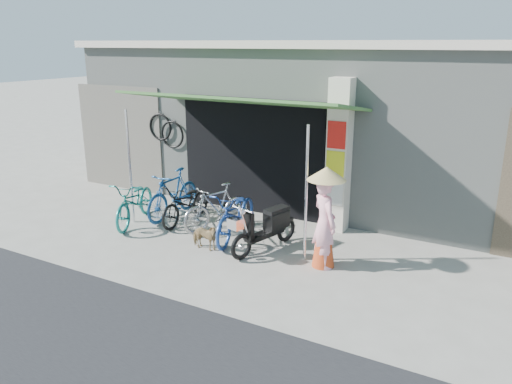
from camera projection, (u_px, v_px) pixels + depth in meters
The scene contains 13 objects.
ground at pixel (238, 265), 8.46m from camera, with size 80.00×80.00×0.00m, color #9C988D.
bicycle_shop at pixel (344, 118), 12.20m from camera, with size 12.30×5.30×3.66m.
shop_pillar at pixel (339, 156), 9.68m from camera, with size 0.42×0.44×3.00m.
awning at pixel (240, 103), 9.52m from camera, with size 4.60×1.88×2.72m.
neighbour_left at pixel (120, 138), 12.58m from camera, with size 2.60×0.06×2.60m, color #6B665B.
bike_teal at pixel (135, 202), 10.29m from camera, with size 0.62×1.79×0.94m, color #1B7A6F.
bike_blue at pixel (173, 194), 10.65m from camera, with size 0.48×1.71×1.03m, color #225A9C.
bike_black at pixel (186, 203), 10.36m from camera, with size 0.56×1.60×0.84m, color black.
bike_silver at pixel (217, 207), 9.94m from camera, with size 0.44×1.56×0.94m, color #A0A1A4.
bike_navy at pixel (237, 214), 9.48m from camera, with size 0.64×1.85×0.97m, color navy.
street_dog at pixel (204, 237), 9.01m from camera, with size 0.27×0.59×0.50m, color tan.
moped at pixel (266, 228), 8.97m from camera, with size 0.64×1.61×0.93m.
nun at pixel (325, 218), 8.18m from camera, with size 0.67×0.65×1.72m.
Camera 1 is at (4.03, -6.62, 3.62)m, focal length 35.00 mm.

